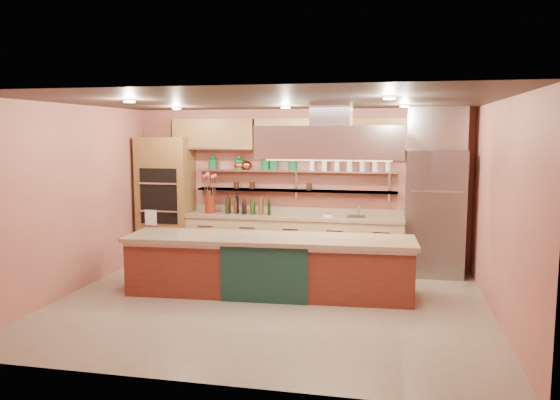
% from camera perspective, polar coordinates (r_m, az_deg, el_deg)
% --- Properties ---
extents(floor, '(6.00, 5.00, 0.02)m').
position_cam_1_polar(floor, '(7.77, -1.20, -10.88)').
color(floor, gray).
rests_on(floor, ground).
extents(ceiling, '(6.00, 5.00, 0.02)m').
position_cam_1_polar(ceiling, '(7.40, -1.26, 10.29)').
color(ceiling, black).
rests_on(ceiling, wall_back).
extents(wall_back, '(6.00, 0.04, 2.80)m').
position_cam_1_polar(wall_back, '(9.89, 2.04, 1.36)').
color(wall_back, '#AB6150').
rests_on(wall_back, floor).
extents(wall_front, '(6.00, 0.04, 2.80)m').
position_cam_1_polar(wall_front, '(5.08, -7.60, -4.16)').
color(wall_front, '#AB6150').
rests_on(wall_front, floor).
extents(wall_left, '(0.04, 5.00, 2.80)m').
position_cam_1_polar(wall_left, '(8.64, -21.01, 0.05)').
color(wall_left, '#AB6150').
rests_on(wall_left, floor).
extents(wall_right, '(0.04, 5.00, 2.80)m').
position_cam_1_polar(wall_right, '(7.39, 22.08, -1.11)').
color(wall_right, '#AB6150').
rests_on(wall_right, floor).
extents(oven_stack, '(0.95, 0.64, 2.30)m').
position_cam_1_polar(oven_stack, '(10.32, -11.82, 0.05)').
color(oven_stack, brown).
rests_on(oven_stack, floor).
extents(refrigerator, '(0.95, 0.72, 2.10)m').
position_cam_1_polar(refrigerator, '(9.46, 15.82, -1.31)').
color(refrigerator, gray).
rests_on(refrigerator, floor).
extents(back_counter, '(3.84, 0.64, 0.93)m').
position_cam_1_polar(back_counter, '(9.75, 1.42, -4.29)').
color(back_counter, tan).
rests_on(back_counter, floor).
extents(wall_shelf_lower, '(3.60, 0.26, 0.03)m').
position_cam_1_polar(wall_shelf_lower, '(9.78, 1.62, 1.00)').
color(wall_shelf_lower, silver).
rests_on(wall_shelf_lower, wall_back).
extents(wall_shelf_upper, '(3.60, 0.26, 0.03)m').
position_cam_1_polar(wall_shelf_upper, '(9.75, 1.62, 3.04)').
color(wall_shelf_upper, silver).
rests_on(wall_shelf_upper, wall_back).
extents(upper_cabinets, '(4.60, 0.36, 0.55)m').
position_cam_1_polar(upper_cabinets, '(9.66, 1.88, 6.86)').
color(upper_cabinets, brown).
rests_on(upper_cabinets, wall_back).
extents(range_hood, '(2.00, 1.00, 0.45)m').
position_cam_1_polar(range_hood, '(7.73, 5.39, 6.04)').
color(range_hood, silver).
rests_on(range_hood, ceiling).
extents(ceiling_downlights, '(4.00, 2.80, 0.02)m').
position_cam_1_polar(ceiling_downlights, '(7.59, -0.91, 9.98)').
color(ceiling_downlights, '#FFE5A5').
rests_on(ceiling_downlights, ceiling).
extents(island, '(4.19, 1.13, 0.86)m').
position_cam_1_polar(island, '(8.12, -1.12, -6.84)').
color(island, maroon).
rests_on(island, floor).
extents(flower_vase, '(0.20, 0.20, 0.33)m').
position_cam_1_polar(flower_vase, '(9.98, -7.29, -0.42)').
color(flower_vase, '#611E0E').
rests_on(flower_vase, back_counter).
extents(oil_bottle_cluster, '(0.93, 0.49, 0.29)m').
position_cam_1_polar(oil_bottle_cluster, '(9.77, -3.30, -0.64)').
color(oil_bottle_cluster, black).
rests_on(oil_bottle_cluster, back_counter).
extents(kitchen_scale, '(0.16, 0.12, 0.08)m').
position_cam_1_polar(kitchen_scale, '(9.52, 5.04, -1.49)').
color(kitchen_scale, silver).
rests_on(kitchen_scale, back_counter).
extents(bar_faucet, '(0.03, 0.03, 0.21)m').
position_cam_1_polar(bar_faucet, '(9.56, 8.24, -1.10)').
color(bar_faucet, white).
rests_on(bar_faucet, back_counter).
extents(copper_kettle, '(0.25, 0.25, 0.16)m').
position_cam_1_polar(copper_kettle, '(9.94, -3.48, 3.65)').
color(copper_kettle, '#BD442B').
rests_on(copper_kettle, wall_shelf_upper).
extents(green_canister, '(0.16, 0.16, 0.19)m').
position_cam_1_polar(green_canister, '(9.82, -0.64, 3.72)').
color(green_canister, '#104E29').
rests_on(green_canister, wall_shelf_upper).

